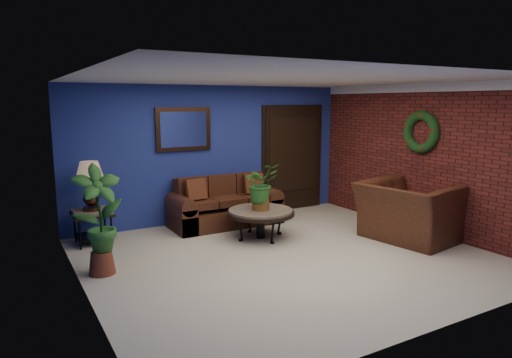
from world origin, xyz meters
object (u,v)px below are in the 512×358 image
coffee_table (261,213)px  table_lamp (90,180)px  end_table (92,218)px  side_chair (228,196)px  armchair (409,212)px  sofa (224,208)px

coffee_table → table_lamp: table_lamp is taller
end_table → side_chair: bearing=1.6°
end_table → table_lamp: size_ratio=0.80×
end_table → table_lamp: 0.60m
end_table → armchair: 5.02m
sofa → side_chair: bearing=22.8°
sofa → end_table: size_ratio=3.37×
coffee_table → armchair: bearing=-32.1°
coffee_table → table_lamp: 2.71m
armchair → sofa: bearing=33.7°
sofa → side_chair: 0.24m
sofa → armchair: (2.16, -2.34, 0.17)m
side_chair → armchair: bearing=-50.5°
table_lamp → side_chair: (2.39, 0.07, -0.51)m
end_table → side_chair: side_chair is taller
side_chair → armchair: (2.06, -2.39, -0.04)m
coffee_table → armchair: 2.39m
table_lamp → side_chair: size_ratio=0.83×
end_table → table_lamp: table_lamp is taller
sofa → coffee_table: 1.09m
table_lamp → armchair: size_ratio=0.52×
coffee_table → armchair: (2.02, -1.27, 0.05)m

